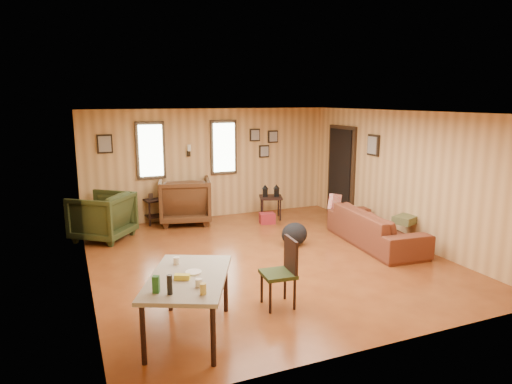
# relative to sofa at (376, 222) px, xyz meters

# --- Properties ---
(room) EXTENTS (5.54, 6.04, 2.44)m
(room) POSITION_rel_sofa_xyz_m (-1.97, 0.38, 0.78)
(room) COLOR brown
(room) RESTS_ON ground
(sofa) EXTENTS (0.84, 2.23, 0.85)m
(sofa) POSITION_rel_sofa_xyz_m (0.00, 0.00, 0.00)
(sofa) COLOR brown
(sofa) RESTS_ON ground
(recliner_brown) EXTENTS (1.24, 1.19, 1.08)m
(recliner_brown) POSITION_rel_sofa_xyz_m (-2.81, 2.81, 0.11)
(recliner_brown) COLOR #432714
(recliner_brown) RESTS_ON ground
(recliner_green) EXTENTS (1.28, 1.29, 0.97)m
(recliner_green) POSITION_rel_sofa_xyz_m (-4.53, 2.25, 0.06)
(recliner_green) COLOR #2B3518
(recliner_green) RESTS_ON ground
(end_table) EXTENTS (0.58, 0.54, 0.65)m
(end_table) POSITION_rel_sofa_xyz_m (-3.38, 3.04, -0.06)
(end_table) COLOR black
(end_table) RESTS_ON ground
(side_table) EXTENTS (0.61, 0.61, 0.77)m
(side_table) POSITION_rel_sofa_xyz_m (-0.99, 2.40, 0.10)
(side_table) COLOR black
(side_table) RESTS_ON ground
(cooler) EXTENTS (0.35, 0.27, 0.23)m
(cooler) POSITION_rel_sofa_xyz_m (-1.23, 2.06, -0.31)
(cooler) COLOR maroon
(cooler) RESTS_ON ground
(backpack) EXTENTS (0.56, 0.46, 0.42)m
(backpack) POSITION_rel_sofa_xyz_m (-1.38, 0.52, -0.22)
(backpack) COLOR black
(backpack) RESTS_ON ground
(sofa_pillows) EXTENTS (1.02, 1.74, 0.36)m
(sofa_pillows) POSITION_rel_sofa_xyz_m (0.17, 0.39, 0.08)
(sofa_pillows) COLOR #4F522D
(sofa_pillows) RESTS_ON sofa
(dining_table) EXTENTS (1.33, 1.59, 0.90)m
(dining_table) POSITION_rel_sofa_xyz_m (-3.95, -1.88, 0.21)
(dining_table) COLOR gray
(dining_table) RESTS_ON ground
(dining_chair) EXTENTS (0.43, 0.43, 0.89)m
(dining_chair) POSITION_rel_sofa_xyz_m (-2.65, -1.59, 0.07)
(dining_chair) COLOR #2B3518
(dining_chair) RESTS_ON ground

